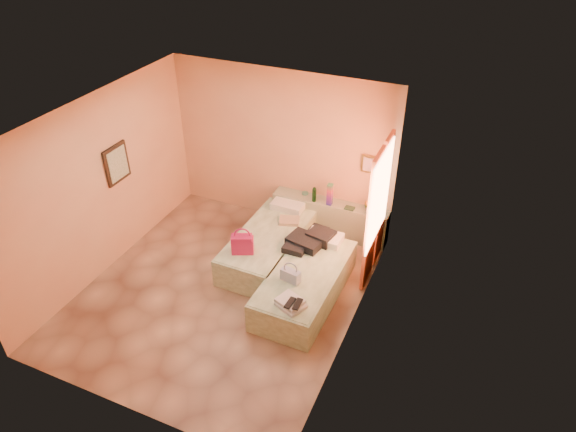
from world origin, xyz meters
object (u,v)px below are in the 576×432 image
object	(u,v)px
water_bottle	(314,195)
magenta_handbag	(243,244)
bed_left	(269,245)
green_book	(350,208)
towel_stack	(291,304)
headboard_ledge	(330,218)
blue_handbag	(290,276)
bed_right	(305,284)
flower_vase	(370,206)

from	to	relation	value
water_bottle	magenta_handbag	world-z (taller)	water_bottle
bed_left	water_bottle	bearing A→B (deg)	68.30
green_book	towel_stack	xyz separation A→B (m)	(-0.06, -2.39, -0.11)
towel_stack	headboard_ledge	bearing A→B (deg)	97.21
bed_left	towel_stack	world-z (taller)	towel_stack
headboard_ledge	towel_stack	world-z (taller)	headboard_ledge
towel_stack	blue_handbag	bearing A→B (deg)	113.63
water_bottle	towel_stack	world-z (taller)	water_bottle
water_bottle	blue_handbag	xyz separation A→B (m)	(0.37, -1.90, -0.19)
bed_right	green_book	xyz separation A→B (m)	(0.14, 1.63, 0.41)
headboard_ledge	blue_handbag	size ratio (longest dim) A/B	7.18
headboard_ledge	bed_right	size ratio (longest dim) A/B	1.02
water_bottle	flower_vase	world-z (taller)	flower_vase
headboard_ledge	bed_left	distance (m)	1.25
bed_right	blue_handbag	bearing A→B (deg)	-112.62
bed_left	headboard_ledge	bearing A→B (deg)	58.21
blue_handbag	bed_right	bearing A→B (deg)	76.39
headboard_ledge	bed_left	world-z (taller)	headboard_ledge
headboard_ledge	blue_handbag	distance (m)	2.00
water_bottle	towel_stack	size ratio (longest dim) A/B	0.73
headboard_ledge	bed_right	world-z (taller)	headboard_ledge
headboard_ledge	flower_vase	xyz separation A→B (m)	(0.70, -0.08, 0.46)
flower_vase	towel_stack	xyz separation A→B (m)	(-0.39, -2.38, -0.24)
flower_vase	green_book	bearing A→B (deg)	178.80
blue_handbag	headboard_ledge	bearing A→B (deg)	102.99
water_bottle	green_book	size ratio (longest dim) A/B	1.58
green_book	flower_vase	world-z (taller)	flower_vase
bed_left	flower_vase	distance (m)	1.77
bed_left	water_bottle	xyz separation A→B (m)	(0.41, 0.97, 0.53)
green_book	blue_handbag	distance (m)	1.92
towel_stack	water_bottle	bearing A→B (deg)	103.76
green_book	magenta_handbag	size ratio (longest dim) A/B	0.49
water_bottle	flower_vase	xyz separation A→B (m)	(0.98, 0.00, 0.01)
water_bottle	blue_handbag	distance (m)	1.94
headboard_ledge	towel_stack	size ratio (longest dim) A/B	5.86
bed_left	towel_stack	distance (m)	1.75
bed_right	flower_vase	bearing A→B (deg)	74.49
flower_vase	blue_handbag	xyz separation A→B (m)	(-0.60, -1.90, -0.20)
blue_handbag	towel_stack	size ratio (longest dim) A/B	0.82
blue_handbag	towel_stack	world-z (taller)	blue_handbag
bed_right	magenta_handbag	distance (m)	1.13
water_bottle	flower_vase	distance (m)	0.98
bed_left	blue_handbag	distance (m)	1.26
blue_handbag	flower_vase	bearing A→B (deg)	82.42
bed_left	blue_handbag	bearing A→B (deg)	-48.87
bed_right	green_book	bearing A→B (deg)	85.99
green_book	blue_handbag	bearing A→B (deg)	-96.23
water_bottle	green_book	world-z (taller)	water_bottle
water_bottle	green_book	distance (m)	0.65
water_bottle	green_book	bearing A→B (deg)	0.69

